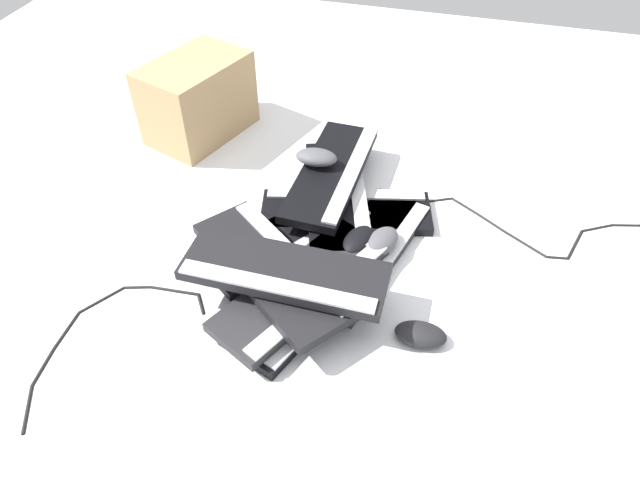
{
  "coord_description": "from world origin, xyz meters",
  "views": [
    {
      "loc": [
        -0.31,
        0.87,
        0.99
      ],
      "look_at": [
        -0.05,
        -0.06,
        0.06
      ],
      "focal_mm": 32.0,
      "sensor_mm": 36.0,
      "label": 1
    }
  ],
  "objects": [
    {
      "name": "cable_1",
      "position": [
        -0.6,
        -0.33,
        0.0
      ],
      "size": [
        0.78,
        0.26,
        0.01
      ],
      "color": "black",
      "rests_on": "ground"
    },
    {
      "name": "keyboard_7",
      "position": [
        -0.02,
        0.1,
        0.1
      ],
      "size": [
        0.44,
        0.15,
        0.03
      ],
      "color": "black",
      "rests_on": "keyboard_5"
    },
    {
      "name": "mouse_1",
      "position": [
        -0.32,
        0.12,
        0.02
      ],
      "size": [
        0.11,
        0.07,
        0.04
      ],
      "primitive_type": "ellipsoid",
      "rotation": [
        0.0,
        0.0,
        3.19
      ],
      "color": "black",
      "rests_on": "ground"
    },
    {
      "name": "keyboard_3",
      "position": [
        -0.08,
        -0.23,
        0.01
      ],
      "size": [
        0.46,
        0.25,
        0.03
      ],
      "color": "black",
      "rests_on": "ground"
    },
    {
      "name": "ground_plane",
      "position": [
        0.0,
        0.0,
        0.0
      ],
      "size": [
        3.2,
        3.2,
        0.0
      ],
      "primitive_type": "plane",
      "color": "white"
    },
    {
      "name": "mouse_3",
      "position": [
        -0.14,
        -0.1,
        0.05
      ],
      "size": [
        0.09,
        0.12,
        0.04
      ],
      "primitive_type": "ellipsoid",
      "rotation": [
        0.0,
        0.0,
        1.28
      ],
      "color": "black",
      "rests_on": "keyboard_2"
    },
    {
      "name": "cardboard_box",
      "position": [
        0.44,
        -0.49,
        0.12
      ],
      "size": [
        0.29,
        0.36,
        0.23
      ],
      "primitive_type": "cube",
      "rotation": [
        0.0,
        0.0,
        1.24
      ],
      "color": "tan",
      "rests_on": "ground"
    },
    {
      "name": "mouse_0",
      "position": [
        0.02,
        -0.31,
        0.11
      ],
      "size": [
        0.11,
        0.07,
        0.04
      ],
      "primitive_type": "ellipsoid",
      "rotation": [
        0.0,
        0.0,
        0.06
      ],
      "color": "#4C4C51",
      "rests_on": "keyboard_8"
    },
    {
      "name": "keyboard_2",
      "position": [
        -0.17,
        -0.1,
        0.01
      ],
      "size": [
        0.26,
        0.46,
        0.03
      ],
      "color": "#232326",
      "rests_on": "ground"
    },
    {
      "name": "keyboard_0",
      "position": [
        0.03,
        -0.09,
        0.01
      ],
      "size": [
        0.38,
        0.45,
        0.03
      ],
      "color": "black",
      "rests_on": "ground"
    },
    {
      "name": "keyboard_5",
      "position": [
        0.02,
        0.07,
        0.07
      ],
      "size": [
        0.44,
        0.39,
        0.03
      ],
      "color": "black",
      "rests_on": "keyboard_4"
    },
    {
      "name": "keyboard_4",
      "position": [
        -0.05,
        0.08,
        0.04
      ],
      "size": [
        0.33,
        0.46,
        0.03
      ],
      "color": "#232326",
      "rests_on": "keyboard_1"
    },
    {
      "name": "keyboard_8",
      "position": [
        -0.02,
        -0.3,
        0.07
      ],
      "size": [
        0.17,
        0.44,
        0.03
      ],
      "color": "black",
      "rests_on": "keyboard_6"
    },
    {
      "name": "cable_0",
      "position": [
        0.34,
        0.26,
        0.0
      ],
      "size": [
        0.27,
        0.41,
        0.01
      ],
      "color": "black",
      "rests_on": "ground"
    },
    {
      "name": "keyboard_1",
      "position": [
        -0.07,
        0.07,
        0.01
      ],
      "size": [
        0.3,
        0.46,
        0.03
      ],
      "color": "black",
      "rests_on": "ground"
    },
    {
      "name": "mouse_2",
      "position": [
        -0.19,
        -0.11,
        0.05
      ],
      "size": [
        0.1,
        0.13,
        0.04
      ],
      "primitive_type": "ellipsoid",
      "rotation": [
        0.0,
        0.0,
        1.21
      ],
      "color": "#4C4C51",
      "rests_on": "keyboard_2"
    },
    {
      "name": "keyboard_6",
      "position": [
        -0.05,
        -0.26,
        0.04
      ],
      "size": [
        0.28,
        0.46,
        0.03
      ],
      "color": "black",
      "rests_on": "keyboard_3"
    }
  ]
}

